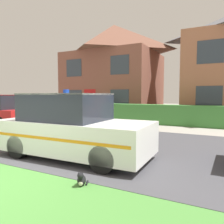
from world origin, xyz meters
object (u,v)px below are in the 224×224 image
house_left (114,69)px  cat (81,180)px  police_car (72,127)px  neighbour_car_near (0,112)px

house_left → cat: bearing=-65.5°
police_car → house_left: size_ratio=0.56×
police_car → neighbour_car_near: 7.75m
police_car → neighbour_car_near: (-7.17, 2.96, -0.04)m
police_car → cat: bearing=-49.3°
neighbour_car_near → cat: bearing=151.5°
police_car → house_left: house_left is taller
cat → neighbour_car_near: (-8.51, 4.46, 0.65)m
house_left → police_car: bearing=-68.3°
cat → neighbour_car_near: 9.63m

